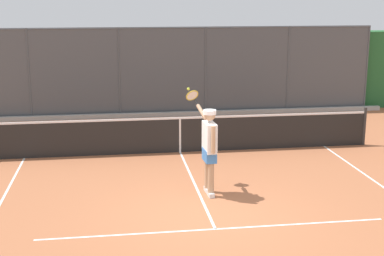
{
  "coord_description": "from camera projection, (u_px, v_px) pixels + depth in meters",
  "views": [
    {
      "loc": [
        1.74,
        9.58,
        4.03
      ],
      "look_at": [
        -0.08,
        -2.81,
        1.05
      ],
      "focal_mm": 51.21,
      "sensor_mm": 36.0,
      "label": 1
    }
  ],
  "objects": [
    {
      "name": "ground_plane",
      "position": [
        209.0,
        216.0,
        10.4
      ],
      "size": [
        60.0,
        60.0,
        0.0
      ],
      "primitive_type": "plane",
      "color": "#A8603D"
    },
    {
      "name": "court_line_markings",
      "position": [
        219.0,
        237.0,
        9.48
      ],
      "size": [
        8.16,
        9.28,
        0.01
      ],
      "color": "white",
      "rests_on": "ground"
    },
    {
      "name": "fence_backdrop",
      "position": [
        161.0,
        73.0,
        19.55
      ],
      "size": [
        17.95,
        1.37,
        3.08
      ],
      "color": "#474C51",
      "rests_on": "ground"
    },
    {
      "name": "tennis_net",
      "position": [
        180.0,
        134.0,
        14.58
      ],
      "size": [
        10.49,
        0.09,
        1.07
      ],
      "color": "#2D2D2D",
      "rests_on": "ground"
    },
    {
      "name": "tennis_player",
      "position": [
        209.0,
        144.0,
        11.32
      ],
      "size": [
        0.54,
        1.46,
        2.11
      ],
      "rotation": [
        0.0,
        0.0,
        -1.51
      ],
      "color": "silver",
      "rests_on": "ground"
    }
  ]
}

